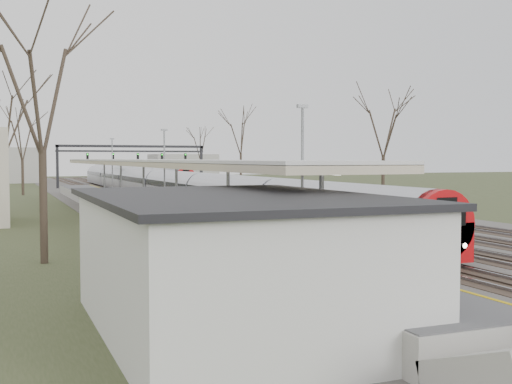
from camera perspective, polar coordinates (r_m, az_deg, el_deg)
track_bed at (r=63.97m, az=-5.71°, el=-0.70°), size 24.00×160.00×0.22m
platform at (r=44.76m, az=-10.87°, el=-1.76°), size 3.50×69.00×1.00m
canopy at (r=40.19m, az=-9.67°, el=2.61°), size 4.10×50.00×3.11m
station_building at (r=15.39m, az=-2.14°, el=-6.63°), size 6.00×9.00×3.20m
signal_gantry at (r=93.01m, az=-10.92°, el=3.40°), size 21.00×0.59×6.08m
tree_west_near at (r=26.51m, az=-18.55°, el=9.59°), size 5.00×5.00×10.30m
tree_west_far at (r=54.41m, az=-21.44°, el=6.85°), size 5.50×5.50×11.33m
tree_east_far at (r=57.81m, az=11.28°, el=6.03°), size 5.00×5.00×10.30m
train_near at (r=65.68m, az=-8.66°, el=0.62°), size 2.62×90.21×3.05m
train_far at (r=117.90m, az=-11.19°, el=1.63°), size 2.62×75.21×3.05m
passenger at (r=15.56m, az=13.68°, el=-5.85°), size 0.48×0.64×1.61m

